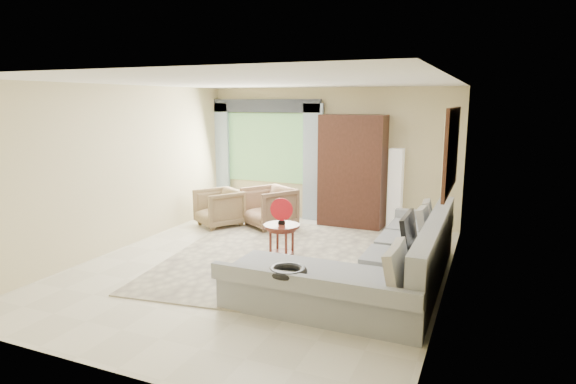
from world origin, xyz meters
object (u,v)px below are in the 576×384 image
at_px(tv_screen, 409,233).
at_px(potted_plant, 232,204).
at_px(floor_lamp, 395,190).
at_px(sectional_sofa, 383,268).
at_px(armchair_right, 269,207).
at_px(armoire, 352,171).
at_px(coffee_table, 282,241).
at_px(armchair_left, 219,208).

height_order(tv_screen, potted_plant, tv_screen).
bearing_deg(tv_screen, floor_lamp, 104.23).
distance_m(sectional_sofa, armchair_right, 3.43).
distance_m(armoire, floor_lamp, 0.86).
relative_size(coffee_table, armchair_right, 0.65).
relative_size(potted_plant, floor_lamp, 0.39).
relative_size(armchair_right, floor_lamp, 0.56).
relative_size(sectional_sofa, coffee_table, 6.40).
distance_m(sectional_sofa, potted_plant, 4.45).
bearing_deg(armchair_right, coffee_table, -26.86).
bearing_deg(potted_plant, tv_screen, -31.27).
bearing_deg(sectional_sofa, floor_lamp, 98.33).
distance_m(sectional_sofa, coffee_table, 1.75).
distance_m(coffee_table, potted_plant, 2.82).
distance_m(coffee_table, floor_lamp, 2.72).
distance_m(armchair_right, potted_plant, 1.07).
bearing_deg(armchair_left, armchair_right, 51.71).
height_order(sectional_sofa, armchair_left, sectional_sofa).
relative_size(armoire, floor_lamp, 1.40).
bearing_deg(tv_screen, armoire, 119.05).
bearing_deg(armchair_left, floor_lamp, 52.08).
height_order(coffee_table, floor_lamp, floor_lamp).
relative_size(sectional_sofa, armoire, 1.65).
bearing_deg(armchair_right, armoire, 58.57).
bearing_deg(coffee_table, armoire, 79.72).
relative_size(coffee_table, armchair_left, 0.70).
bearing_deg(coffee_table, armchair_left, 144.99).
relative_size(tv_screen, armchair_left, 0.96).
bearing_deg(coffee_table, armchair_right, 121.06).
bearing_deg(floor_lamp, tv_screen, -75.77).
bearing_deg(armchair_right, sectional_sofa, -7.75).
xyz_separation_m(armchair_left, floor_lamp, (3.11, 1.06, 0.40)).
distance_m(sectional_sofa, armoire, 3.24).
relative_size(sectional_sofa, armchair_left, 4.48).
relative_size(armchair_left, armchair_right, 0.92).
xyz_separation_m(armchair_left, armoire, (2.31, 1.00, 0.70)).
bearing_deg(sectional_sofa, armoire, 113.06).
height_order(potted_plant, armoire, armoire).
height_order(sectional_sofa, tv_screen, tv_screen).
xyz_separation_m(tv_screen, armchair_right, (-2.90, 2.00, -0.34)).
relative_size(tv_screen, potted_plant, 1.26).
xyz_separation_m(armoire, floor_lamp, (0.80, 0.06, -0.30)).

